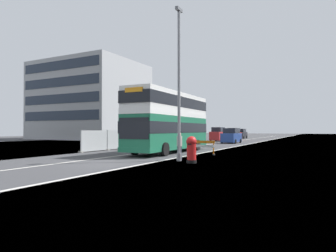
% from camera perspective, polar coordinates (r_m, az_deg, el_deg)
% --- Properties ---
extents(ground, '(140.00, 280.00, 0.10)m').
position_cam_1_polar(ground, '(17.67, -10.20, -7.12)').
color(ground, '#38383A').
extents(double_decker_bus, '(3.08, 11.52, 5.01)m').
position_cam_1_polar(double_decker_bus, '(25.35, 0.38, 0.97)').
color(double_decker_bus, '#196042').
rests_on(double_decker_bus, ground).
extents(lamppost_foreground, '(0.29, 0.70, 9.47)m').
position_cam_1_polar(lamppost_foreground, '(18.52, 2.12, 7.26)').
color(lamppost_foreground, gray).
rests_on(lamppost_foreground, ground).
extents(red_pillar_postbox, '(0.61, 0.61, 1.55)m').
position_cam_1_polar(red_pillar_postbox, '(17.31, 4.51, -4.29)').
color(red_pillar_postbox, black).
rests_on(red_pillar_postbox, ground).
extents(roadworks_barrier, '(1.78, 0.70, 1.08)m').
position_cam_1_polar(roadworks_barrier, '(23.09, 6.77, -3.80)').
color(roadworks_barrier, orange).
rests_on(roadworks_barrier, ground).
extents(construction_site_fence, '(0.44, 20.60, 1.91)m').
position_cam_1_polar(construction_site_fence, '(33.93, -4.26, -2.41)').
color(construction_site_fence, '#A8AAAD').
rests_on(construction_site_fence, ground).
extents(car_oncoming_near, '(2.08, 4.48, 2.13)m').
position_cam_1_polar(car_oncoming_near, '(43.35, 12.05, -1.91)').
color(car_oncoming_near, navy).
rests_on(car_oncoming_near, ground).
extents(car_receding_mid, '(1.93, 4.24, 2.32)m').
position_cam_1_polar(car_receding_mid, '(50.67, 9.58, -1.64)').
color(car_receding_mid, maroon).
rests_on(car_receding_mid, ground).
extents(car_receding_far, '(2.01, 4.55, 2.23)m').
position_cam_1_polar(car_receding_far, '(57.13, 12.55, -1.57)').
color(car_receding_far, maroon).
rests_on(car_receding_far, ground).
extents(car_far_side, '(1.91, 4.44, 2.10)m').
position_cam_1_polar(car_far_side, '(66.50, 13.83, -1.49)').
color(car_far_side, black).
rests_on(car_far_side, ground).
extents(bare_tree_far_verge_near, '(2.87, 3.26, 4.89)m').
position_cam_1_polar(bare_tree_far_verge_near, '(53.08, -2.03, -0.07)').
color(bare_tree_far_verge_near, '#4C3D2D').
rests_on(bare_tree_far_verge_near, ground).
extents(pedestrian_at_kerb, '(0.34, 0.34, 1.74)m').
position_cam_1_polar(pedestrian_at_kerb, '(18.81, 2.20, -3.91)').
color(pedestrian_at_kerb, '#2D3342').
rests_on(pedestrian_at_kerb, ground).
extents(backdrop_office_block, '(20.24, 16.70, 15.60)m').
position_cam_1_polar(backdrop_office_block, '(64.80, -14.61, 4.53)').
color(backdrop_office_block, '#9EA0A3').
rests_on(backdrop_office_block, ground).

